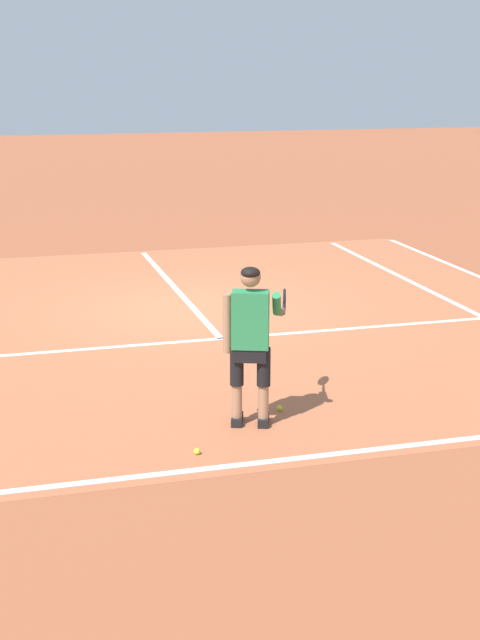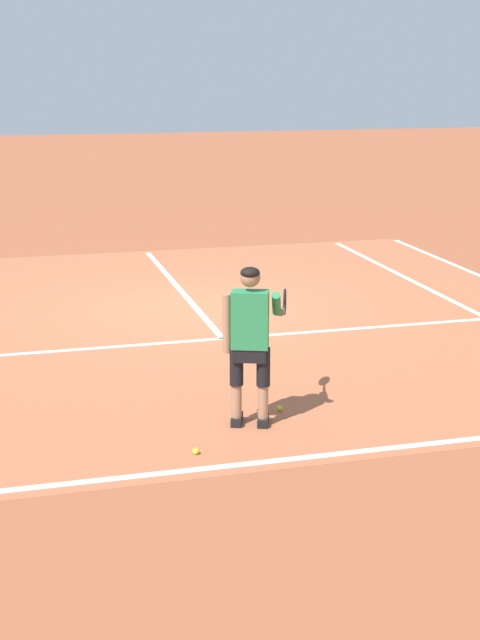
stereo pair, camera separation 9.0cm
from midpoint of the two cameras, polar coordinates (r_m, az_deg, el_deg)
The scene contains 9 objects.
ground_plane at distance 14.55m, azimuth -2.58°, elevation 0.77°, with size 80.00×80.00×0.00m, color #9E5133.
court_inner_surface at distance 13.92m, azimuth -1.99°, elevation 0.11°, with size 10.98×10.96×0.00m, color #B2603D.
line_baseline at distance 9.13m, azimuth 5.54°, elevation -8.32°, with size 10.98×0.10×0.01m, color white.
line_service at distance 12.87m, azimuth -0.87°, elevation -1.15°, with size 8.23×0.10×0.01m, color white.
line_centre_service at distance 15.89m, azimuth -3.68°, elevation 2.01°, with size 0.10×6.40×0.01m, color white.
line_singles_right at distance 15.34m, azimuth 13.17°, elevation 1.15°, with size 0.10×10.56×0.01m, color white.
tennis_player at distance 9.52m, azimuth 0.95°, elevation -0.92°, with size 0.93×1.01×1.71m.
tennis_ball_near_feet at distance 10.21m, azimuth 2.71°, elevation -5.47°, with size 0.07×0.07×0.07m, color #CCE02D.
tennis_ball_by_baseline at distance 9.11m, azimuth -2.46°, elevation -8.10°, with size 0.07×0.07×0.07m, color #CCE02D.
Camera 2 is at (-2.94, -13.77, 3.65)m, focal length 51.79 mm.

